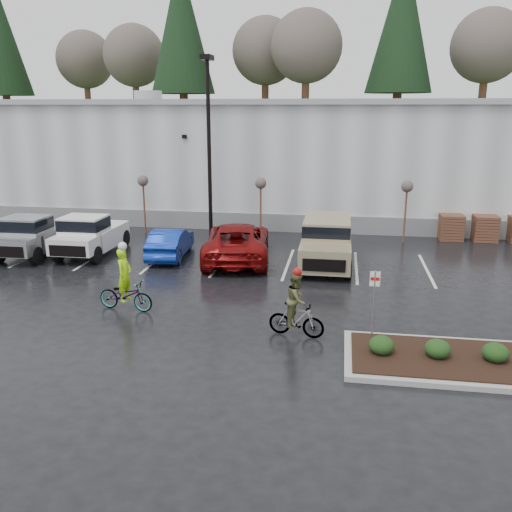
% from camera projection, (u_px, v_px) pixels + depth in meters
% --- Properties ---
extents(ground, '(120.00, 120.00, 0.00)m').
position_uv_depth(ground, '(246.00, 335.00, 16.65)').
color(ground, black).
rests_on(ground, ground).
extents(warehouse, '(60.50, 15.50, 7.20)m').
position_uv_depth(warehouse, '(302.00, 155.00, 36.62)').
color(warehouse, '#B0B3B5').
rests_on(warehouse, ground).
extents(wooded_ridge, '(80.00, 25.00, 6.00)m').
position_uv_depth(wooded_ridge, '(318.00, 143.00, 58.70)').
color(wooded_ridge, '#26401A').
rests_on(wooded_ridge, ground).
extents(lamppost, '(0.50, 1.00, 9.22)m').
position_uv_depth(lamppost, '(209.00, 130.00, 27.17)').
color(lamppost, black).
rests_on(lamppost, ground).
extents(sapling_west, '(0.60, 0.60, 3.20)m').
position_uv_depth(sapling_west, '(143.00, 184.00, 29.52)').
color(sapling_west, '#4C2D1E').
rests_on(sapling_west, ground).
extents(sapling_mid, '(0.60, 0.60, 3.20)m').
position_uv_depth(sapling_mid, '(261.00, 187.00, 28.53)').
color(sapling_mid, '#4C2D1E').
rests_on(sapling_mid, ground).
extents(sapling_east, '(0.60, 0.60, 3.20)m').
position_uv_depth(sapling_east, '(407.00, 190.00, 27.40)').
color(sapling_east, '#4C2D1E').
rests_on(sapling_east, ground).
extents(pallet_stack_a, '(1.20, 1.20, 1.35)m').
position_uv_depth(pallet_stack_a, '(451.00, 227.00, 28.51)').
color(pallet_stack_a, '#4C2D1E').
rests_on(pallet_stack_a, ground).
extents(pallet_stack_b, '(1.20, 1.20, 1.35)m').
position_uv_depth(pallet_stack_b, '(485.00, 228.00, 28.26)').
color(pallet_stack_b, '#4C2D1E').
rests_on(pallet_stack_b, ground).
extents(curb_island, '(8.00, 3.00, 0.15)m').
position_uv_depth(curb_island, '(494.00, 364.00, 14.62)').
color(curb_island, gray).
rests_on(curb_island, ground).
extents(mulch_bed, '(7.60, 2.60, 0.04)m').
position_uv_depth(mulch_bed, '(494.00, 361.00, 14.60)').
color(mulch_bed, black).
rests_on(mulch_bed, curb_island).
extents(shrub_a, '(0.70, 0.70, 0.52)m').
position_uv_depth(shrub_a, '(381.00, 345.00, 14.99)').
color(shrub_a, '#193412').
rests_on(shrub_a, curb_island).
extents(shrub_b, '(0.70, 0.70, 0.52)m').
position_uv_depth(shrub_b, '(438.00, 349.00, 14.76)').
color(shrub_b, '#193412').
rests_on(shrub_b, curb_island).
extents(shrub_c, '(0.70, 0.70, 0.52)m').
position_uv_depth(shrub_c, '(495.00, 353.00, 14.53)').
color(shrub_c, '#193412').
rests_on(shrub_c, curb_island).
extents(fire_lane_sign, '(0.30, 0.05, 2.20)m').
position_uv_depth(fire_lane_sign, '(374.00, 296.00, 15.89)').
color(fire_lane_sign, gray).
rests_on(fire_lane_sign, ground).
extents(pickup_silver, '(2.10, 5.20, 1.96)m').
position_uv_depth(pickup_silver, '(38.00, 233.00, 25.74)').
color(pickup_silver, '#9B9FA2').
rests_on(pickup_silver, ground).
extents(pickup_white, '(2.10, 5.20, 1.96)m').
position_uv_depth(pickup_white, '(94.00, 233.00, 25.85)').
color(pickup_white, white).
rests_on(pickup_white, ground).
extents(car_blue, '(1.79, 4.27, 1.37)m').
position_uv_depth(car_blue, '(170.00, 243.00, 25.19)').
color(car_blue, navy).
rests_on(car_blue, ground).
extents(car_red, '(3.60, 6.44, 1.70)m').
position_uv_depth(car_red, '(237.00, 241.00, 24.73)').
color(car_red, maroon).
rests_on(car_red, ground).
extents(suv_tan, '(2.20, 5.10, 2.06)m').
position_uv_depth(suv_tan, '(326.00, 243.00, 23.66)').
color(suv_tan, gray).
rests_on(suv_tan, ground).
extents(cyclist_hivis, '(2.07, 0.95, 2.42)m').
position_uv_depth(cyclist_hivis, '(125.00, 289.00, 18.56)').
color(cyclist_hivis, '#3F3F44').
rests_on(cyclist_hivis, ground).
extents(cyclist_olive, '(1.74, 0.87, 2.18)m').
position_uv_depth(cyclist_olive, '(297.00, 311.00, 16.39)').
color(cyclist_olive, '#3F3F44').
rests_on(cyclist_olive, ground).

